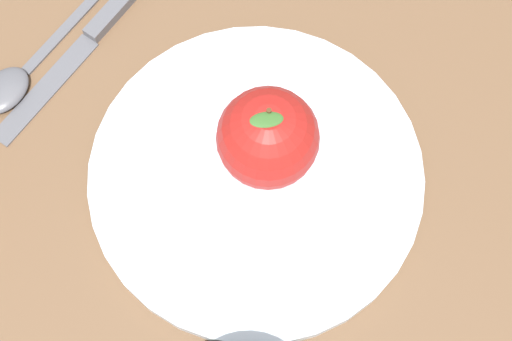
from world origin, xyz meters
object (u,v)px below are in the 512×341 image
(dinner_plate, at_px, (256,176))
(spoon, at_px, (19,75))
(knife, at_px, (91,37))
(apple, at_px, (268,138))

(dinner_plate, xyz_separation_m, spoon, (-0.04, -0.21, -0.00))
(dinner_plate, distance_m, knife, 0.19)
(knife, relative_size, spoon, 1.17)
(apple, bearing_deg, spoon, -95.94)
(knife, xyz_separation_m, spoon, (0.05, -0.05, 0.00))
(dinner_plate, xyz_separation_m, knife, (-0.09, -0.17, -0.00))
(knife, bearing_deg, apple, 67.02)
(spoon, bearing_deg, knife, 137.99)
(dinner_plate, bearing_deg, spoon, -100.02)
(apple, height_order, knife, apple)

